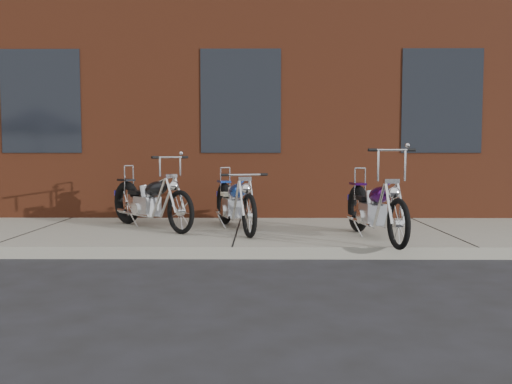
{
  "coord_description": "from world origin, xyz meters",
  "views": [
    {
      "loc": [
        0.34,
        -6.52,
        1.29
      ],
      "look_at": [
        0.28,
        0.8,
        0.77
      ],
      "focal_mm": 38.0,
      "sensor_mm": 36.0,
      "label": 1
    }
  ],
  "objects": [
    {
      "name": "chopper_blue",
      "position": [
        -0.04,
        1.48,
        0.53
      ],
      "size": [
        0.77,
        2.04,
        0.92
      ],
      "rotation": [
        0.0,
        0.0,
        -1.27
      ],
      "color": "black",
      "rests_on": "sidewalk"
    },
    {
      "name": "chopper_purple",
      "position": [
        1.86,
        0.63,
        0.54
      ],
      "size": [
        0.55,
        2.13,
        1.2
      ],
      "rotation": [
        0.0,
        0.0,
        -1.43
      ],
      "color": "black",
      "rests_on": "sidewalk"
    },
    {
      "name": "sidewalk",
      "position": [
        0.0,
        1.5,
        0.07
      ],
      "size": [
        22.0,
        3.0,
        0.15
      ],
      "primitive_type": "cube",
      "color": "gray",
      "rests_on": "ground"
    },
    {
      "name": "chopper_third",
      "position": [
        -1.34,
        1.67,
        0.54
      ],
      "size": [
        1.55,
        1.66,
        1.1
      ],
      "rotation": [
        0.0,
        0.0,
        -0.82
      ],
      "color": "black",
      "rests_on": "sidewalk"
    },
    {
      "name": "building_brick",
      "position": [
        0.0,
        8.0,
        4.0
      ],
      "size": [
        22.0,
        10.0,
        8.0
      ],
      "primitive_type": "cube",
      "color": "#622A16",
      "rests_on": "ground"
    },
    {
      "name": "ground",
      "position": [
        0.0,
        0.0,
        0.0
      ],
      "size": [
        120.0,
        120.0,
        0.0
      ],
      "primitive_type": "plane",
      "color": "black",
      "rests_on": "ground"
    }
  ]
}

